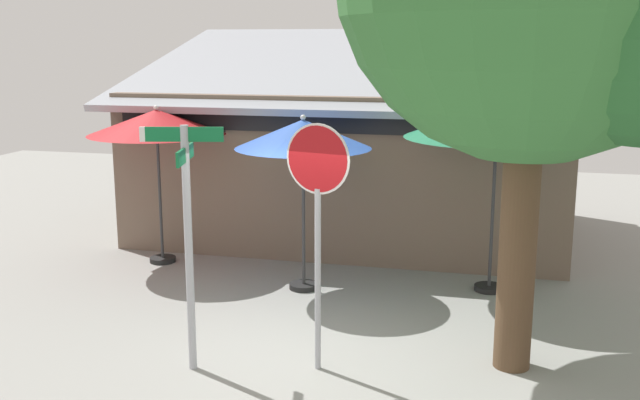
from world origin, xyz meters
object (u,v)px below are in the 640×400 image
(stop_sign, at_px, (318,201))
(patio_umbrella_royal_blue_center, at_px, (303,136))
(patio_umbrella_forest_green_right, at_px, (497,122))
(street_sign_post, at_px, (187,223))
(patio_umbrella_crimson_left, at_px, (157,123))

(stop_sign, xyz_separation_m, patio_umbrella_royal_blue_center, (-0.90, 2.68, 0.37))
(patio_umbrella_royal_blue_center, relative_size, patio_umbrella_forest_green_right, 0.92)
(street_sign_post, bearing_deg, patio_umbrella_royal_blue_center, 80.64)
(patio_umbrella_royal_blue_center, height_order, patio_umbrella_forest_green_right, patio_umbrella_forest_green_right)
(street_sign_post, relative_size, stop_sign, 0.99)
(patio_umbrella_crimson_left, bearing_deg, patio_umbrella_forest_green_right, -1.98)
(patio_umbrella_forest_green_right, bearing_deg, patio_umbrella_crimson_left, 178.02)
(stop_sign, bearing_deg, patio_umbrella_forest_green_right, 60.65)
(patio_umbrella_crimson_left, bearing_deg, patio_umbrella_royal_blue_center, -16.02)
(street_sign_post, xyz_separation_m, stop_sign, (1.40, 0.35, 0.25))
(street_sign_post, height_order, patio_umbrella_royal_blue_center, street_sign_post)
(stop_sign, bearing_deg, patio_umbrella_crimson_left, 136.19)
(street_sign_post, distance_m, patio_umbrella_royal_blue_center, 3.13)
(street_sign_post, distance_m, patio_umbrella_forest_green_right, 4.92)
(street_sign_post, bearing_deg, patio_umbrella_forest_green_right, 48.19)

